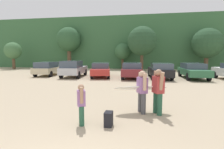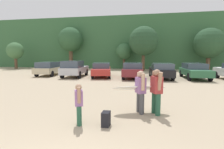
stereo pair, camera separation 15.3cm
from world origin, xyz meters
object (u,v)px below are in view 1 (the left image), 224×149
(parked_car_maroon, at_px, (132,70))
(parked_car_black, at_px, (160,70))
(backpack_dropped, at_px, (109,119))
(parked_car_red, at_px, (101,69))
(surfboard_white, at_px, (140,88))
(parked_car_forest_green, at_px, (193,70))
(person_adult, at_px, (142,89))
(person_child, at_px, (81,102))
(parked_car_silver, at_px, (73,69))
(parked_car_champagne, at_px, (48,68))
(person_companion, at_px, (158,89))

(parked_car_maroon, height_order, parked_car_black, parked_car_maroon)
(parked_car_black, height_order, backpack_dropped, parked_car_black)
(parked_car_red, xyz_separation_m, surfboard_white, (4.20, -10.64, 0.19))
(parked_car_red, height_order, parked_car_forest_green, parked_car_forest_green)
(parked_car_black, height_order, surfboard_white, parked_car_black)
(parked_car_black, height_order, parked_car_forest_green, parked_car_black)
(parked_car_forest_green, bearing_deg, person_adult, 155.16)
(person_child, bearing_deg, backpack_dropped, 157.49)
(parked_car_silver, height_order, backpack_dropped, parked_car_silver)
(parked_car_silver, xyz_separation_m, person_adult, (6.88, -10.01, 0.06))
(parked_car_champagne, height_order, parked_car_silver, parked_car_silver)
(parked_car_silver, distance_m, person_companion, 12.52)
(person_child, distance_m, person_companion, 2.86)
(parked_car_red, bearing_deg, backpack_dropped, -177.10)
(surfboard_white, bearing_deg, person_adult, 102.98)
(person_child, relative_size, person_companion, 0.77)
(parked_car_maroon, distance_m, parked_car_forest_green, 5.68)
(parked_car_silver, xyz_separation_m, parked_car_forest_green, (11.49, 0.94, -0.07))
(parked_car_black, distance_m, surfboard_white, 10.37)
(parked_car_silver, relative_size, parked_car_forest_green, 0.93)
(parked_car_champagne, bearing_deg, parked_car_maroon, -98.69)
(parked_car_champagne, height_order, parked_car_black, parked_car_champagne)
(person_adult, height_order, surfboard_white, person_adult)
(person_child, height_order, surfboard_white, person_child)
(parked_car_champagne, relative_size, parked_car_maroon, 0.99)
(parked_car_silver, distance_m, surfboard_white, 12.00)
(parked_car_maroon, xyz_separation_m, parked_car_forest_green, (5.63, 0.74, 0.01))
(parked_car_champagne, bearing_deg, parked_car_silver, -109.03)
(backpack_dropped, bearing_deg, person_child, -177.56)
(parked_car_champagne, height_order, person_companion, person_companion)
(parked_car_silver, distance_m, person_adult, 12.15)
(person_companion, relative_size, surfboard_white, 0.79)
(backpack_dropped, bearing_deg, parked_car_champagne, 126.47)
(parked_car_forest_green, xyz_separation_m, backpack_dropped, (-5.60, -12.42, -0.55))
(parked_car_red, height_order, person_child, parked_car_red)
(parked_car_red, distance_m, backpack_dropped, 12.69)
(person_child, bearing_deg, surfboard_white, -162.53)
(person_companion, bearing_deg, parked_car_maroon, -106.06)
(parked_car_forest_green, height_order, person_adult, person_adult)
(parked_car_silver, height_order, parked_car_maroon, parked_car_silver)
(parked_car_red, relative_size, person_companion, 2.97)
(parked_car_black, bearing_deg, backpack_dropped, 164.12)
(parked_car_maroon, bearing_deg, person_child, 173.93)
(parked_car_black, distance_m, person_adult, 10.50)
(parked_car_maroon, distance_m, surfboard_white, 10.12)
(person_child, bearing_deg, parked_car_red, -103.91)
(parked_car_red, height_order, person_companion, person_companion)
(person_adult, bearing_deg, backpack_dropped, 30.84)
(parked_car_maroon, relative_size, surfboard_white, 2.07)
(parked_car_silver, relative_size, person_adult, 2.68)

